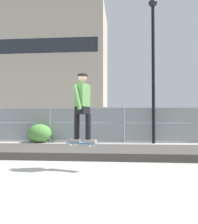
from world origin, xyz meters
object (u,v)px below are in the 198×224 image
skateboard (82,144)px  shrub_left (40,133)px  skater (82,104)px  parked_car_mid (127,125)px  street_lamp (153,54)px  parked_car_near (47,125)px

skateboard → shrub_left: (-3.31, 6.64, -0.17)m
skater → parked_car_mid: size_ratio=0.37×
skater → street_lamp: size_ratio=0.23×
skateboard → street_lamp: (2.55, 6.73, 3.86)m
street_lamp → parked_car_near: 8.23m
parked_car_near → shrub_left: parked_car_near is taller
shrub_left → parked_car_near: bearing=101.4°
street_lamp → skateboard: bearing=-110.8°
parked_car_near → parked_car_mid: (5.28, -0.04, 0.00)m
skateboard → shrub_left: 7.42m
street_lamp → shrub_left: size_ratio=5.89×
skater → shrub_left: bearing=116.5°
skateboard → parked_car_mid: bearing=82.8°
street_lamp → parked_car_near: size_ratio=1.63×
skateboard → skater: (0.00, 0.00, 0.95)m
parked_car_mid → shrub_left: bearing=-143.4°
skater → street_lamp: (2.55, 6.73, 2.91)m
parked_car_mid → shrub_left: size_ratio=3.63×
skateboard → street_lamp: bearing=69.2°
skater → parked_car_near: 10.87m
parked_car_near → shrub_left: bearing=-78.6°
skateboard → skater: bearing=0.0°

